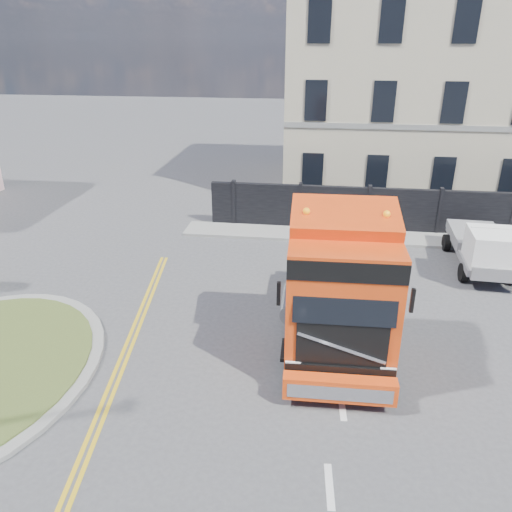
# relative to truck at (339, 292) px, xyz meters

# --- Properties ---
(ground) EXTENTS (120.00, 120.00, 0.00)m
(ground) POSITION_rel_truck_xyz_m (-2.51, 0.61, -1.87)
(ground) COLOR #424244
(ground) RESTS_ON ground
(hoarding_fence) EXTENTS (18.80, 0.25, 2.00)m
(hoarding_fence) POSITION_rel_truck_xyz_m (4.04, 9.61, -0.87)
(hoarding_fence) COLOR black
(hoarding_fence) RESTS_ON ground
(georgian_building) EXTENTS (12.30, 10.30, 12.80)m
(georgian_building) POSITION_rel_truck_xyz_m (3.49, 17.11, 3.91)
(georgian_building) COLOR #B6AC91
(georgian_building) RESTS_ON ground
(pavement_far) EXTENTS (20.00, 1.60, 0.12)m
(pavement_far) POSITION_rel_truck_xyz_m (3.49, 8.71, -1.81)
(pavement_far) COLOR gray
(pavement_far) RESTS_ON ground
(truck) EXTENTS (2.76, 7.01, 4.16)m
(truck) POSITION_rel_truck_xyz_m (0.00, 0.00, 0.00)
(truck) COLOR black
(truck) RESTS_ON ground
(flatbed_pickup) EXTENTS (2.04, 4.65, 1.90)m
(flatbed_pickup) POSITION_rel_truck_xyz_m (5.45, 5.54, -0.84)
(flatbed_pickup) COLOR slate
(flatbed_pickup) RESTS_ON ground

